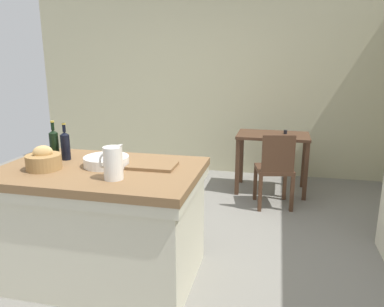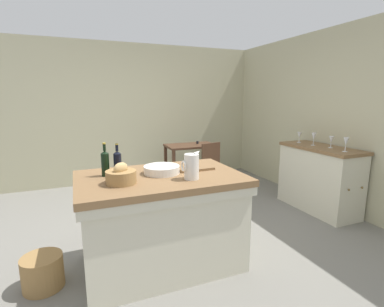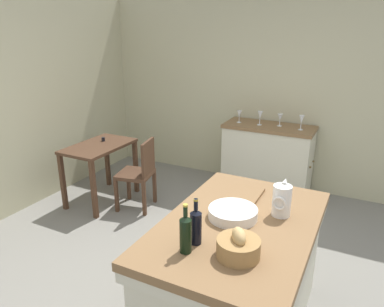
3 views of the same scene
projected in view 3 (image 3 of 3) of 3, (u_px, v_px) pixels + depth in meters
name	position (u px, v px, depth m)	size (l,w,h in m)	color
ground_plane	(191.00, 288.00, 3.18)	(6.76, 6.76, 0.00)	slate
wall_right	(278.00, 93.00, 4.94)	(0.12, 5.20, 2.60)	#B7B28E
island_table	(237.00, 273.00, 2.62)	(1.51, 0.98, 0.90)	brown
side_cabinet	(267.00, 159.00, 4.93)	(0.52, 1.19, 0.93)	brown
writing_desk	(99.00, 154.00, 4.60)	(0.90, 0.57, 0.81)	#472D1E
wooden_chair	(139.00, 172.00, 4.45)	(0.48, 0.48, 0.89)	#472D1E
pitcher	(282.00, 200.00, 2.53)	(0.17, 0.13, 0.27)	silver
wash_bowl	(233.00, 213.00, 2.52)	(0.34, 0.34, 0.07)	silver
bread_basket	(238.00, 247.00, 2.09)	(0.25, 0.25, 0.18)	olive
cutting_board	(244.00, 195.00, 2.84)	(0.35, 0.25, 0.02)	brown
wine_bottle_dark	(196.00, 226.00, 2.20)	(0.07, 0.07, 0.30)	black
wine_bottle_amber	(186.00, 233.00, 2.11)	(0.07, 0.07, 0.31)	black
wine_glass_far_left	(301.00, 120.00, 4.53)	(0.07, 0.07, 0.19)	white
wine_glass_left	(280.00, 118.00, 4.71)	(0.07, 0.07, 0.16)	white
wine_glass_middle	(260.00, 116.00, 4.76)	(0.07, 0.07, 0.18)	white
wine_glass_right	(239.00, 114.00, 4.89)	(0.07, 0.07, 0.16)	white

